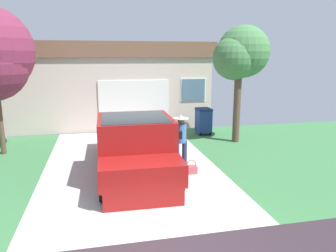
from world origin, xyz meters
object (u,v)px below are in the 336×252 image
Objects in this scene: pickup_truck at (135,149)px; wheeled_trash_bin at (203,120)px; house_with_garage at (108,82)px; person_with_hat at (181,140)px; front_yard_tree at (240,55)px; handbag at (191,169)px.

wheeled_trash_bin is at bearing -128.06° from pickup_truck.
person_with_hat is at bearing -78.37° from house_with_garage.
wheeled_trash_bin is (2.13, 4.24, -0.34)m from person_with_hat.
front_yard_tree reaches higher than wheeled_trash_bin.
house_with_garage is at bearing -86.05° from pickup_truck.
house_with_garage reaches higher than pickup_truck.
front_yard_tree is at bearing -49.47° from wheeled_trash_bin.
front_yard_tree reaches higher than pickup_truck.
pickup_truck is 1.75m from handbag.
house_with_garage is (-1.75, 8.52, 1.06)m from person_with_hat.
front_yard_tree is at bearing -48.12° from house_with_garage.
person_with_hat is 0.91m from handbag.
handbag is at bearing 99.84° from person_with_hat.
house_with_garage is (-0.39, 8.54, 1.25)m from pickup_truck.
pickup_truck reaches higher than handbag.
house_with_garage is (-2.00, 8.82, 1.89)m from handbag.
front_yard_tree is at bearing 48.90° from handbag.
front_yard_tree is (4.52, 3.06, 2.63)m from pickup_truck.
pickup_truck is at bearing -87.38° from house_with_garage.
person_with_hat is 0.38× the size of front_yard_tree.
wheeled_trash_bin is (3.89, -4.28, -1.40)m from house_with_garage.
pickup_truck is 1.21× the size of front_yard_tree.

